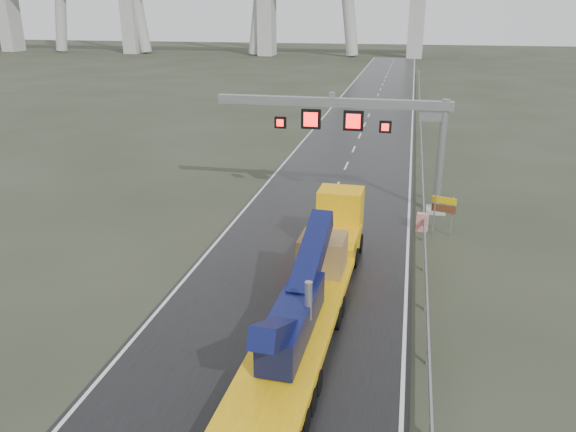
% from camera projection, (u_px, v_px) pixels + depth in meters
% --- Properties ---
extents(ground, '(400.00, 400.00, 0.00)m').
position_uv_depth(ground, '(260.00, 359.00, 20.97)').
color(ground, '#292E20').
rests_on(ground, ground).
extents(road, '(11.00, 200.00, 0.02)m').
position_uv_depth(road, '(360.00, 136.00, 57.63)').
color(road, black).
rests_on(road, ground).
extents(guardrail, '(0.20, 140.00, 1.40)m').
position_uv_depth(guardrail, '(422.00, 156.00, 47.02)').
color(guardrail, gray).
rests_on(guardrail, ground).
extents(sign_gantry, '(14.90, 1.20, 7.42)m').
position_uv_depth(sign_gantry, '(365.00, 122.00, 35.09)').
color(sign_gantry, '#AAAAA5').
rests_on(sign_gantry, ground).
extents(heavy_haul_truck, '(3.10, 17.57, 4.11)m').
position_uv_depth(heavy_haul_truck, '(318.00, 271.00, 24.39)').
color(heavy_haul_truck, yellow).
rests_on(heavy_haul_truck, ground).
extents(exit_sign_pair, '(1.33, 0.46, 2.36)m').
position_uv_depth(exit_sign_pair, '(444.00, 208.00, 31.88)').
color(exit_sign_pair, gray).
rests_on(exit_sign_pair, ground).
extents(striped_barrier, '(0.70, 0.46, 1.10)m').
position_uv_depth(striped_barrier, '(422.00, 222.00, 32.87)').
color(striped_barrier, red).
rests_on(striped_barrier, ground).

